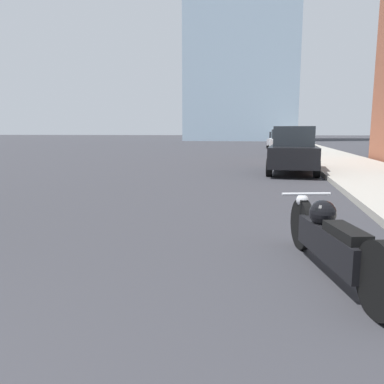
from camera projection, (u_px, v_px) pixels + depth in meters
The scene contains 5 objects.
sidewalk at pixel (305, 147), 38.06m from camera, with size 3.40×240.00×0.15m.
motorcycle at pixel (331, 239), 4.01m from camera, with size 0.88×2.50×0.78m.
parked_car_black at pixel (293, 150), 14.11m from camera, with size 1.95×4.64×1.74m.
parked_car_white at pixel (283, 142), 25.40m from camera, with size 1.92×4.07×1.71m.
parked_car_silver at pixel (278, 140), 36.36m from camera, with size 2.14×4.03×1.57m.
Camera 1 is at (2.84, 0.14, 1.53)m, focal length 35.00 mm.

